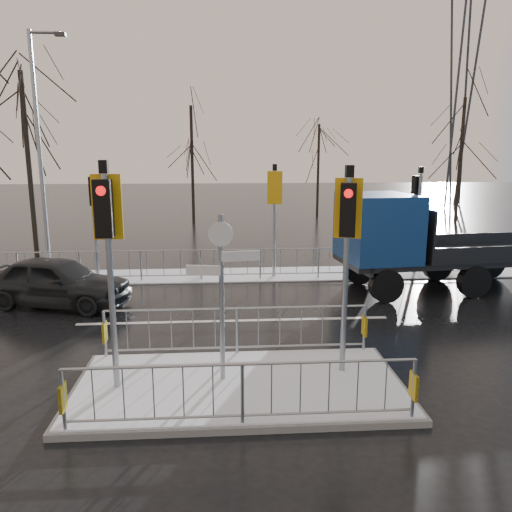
{
  "coord_description": "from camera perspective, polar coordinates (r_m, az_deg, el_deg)",
  "views": [
    {
      "loc": [
        -0.27,
        -8.44,
        4.29
      ],
      "look_at": [
        0.54,
        3.35,
        1.8
      ],
      "focal_mm": 35.0,
      "sensor_mm": 36.0,
      "label": 1
    }
  ],
  "objects": [
    {
      "name": "ground",
      "position": [
        9.47,
        -1.91,
        -15.04
      ],
      "size": [
        120.0,
        120.0,
        0.0
      ],
      "primitive_type": "plane",
      "color": "black",
      "rests_on": "ground"
    },
    {
      "name": "snow_verge",
      "position": [
        17.57,
        -2.92,
        -2.18
      ],
      "size": [
        30.0,
        2.0,
        0.04
      ],
      "primitive_type": "cube",
      "color": "white",
      "rests_on": "ground"
    },
    {
      "name": "lane_markings",
      "position": [
        9.18,
        -1.83,
        -15.96
      ],
      "size": [
        8.0,
        11.38,
        0.01
      ],
      "color": "silver",
      "rests_on": "ground"
    },
    {
      "name": "traffic_island",
      "position": [
        9.31,
        -2.0,
        -12.87
      ],
      "size": [
        6.0,
        3.04,
        4.15
      ],
      "color": "slate",
      "rests_on": "ground"
    },
    {
      "name": "far_kerb_fixtures",
      "position": [
        16.86,
        -1.92,
        0.71
      ],
      "size": [
        18.0,
        0.65,
        3.83
      ],
      "color": "gray",
      "rests_on": "ground"
    },
    {
      "name": "car_far_lane",
      "position": [
        15.08,
        -21.84,
        -2.72
      ],
      "size": [
        4.43,
        2.7,
        1.41
      ],
      "primitive_type": "imported",
      "rotation": [
        0.0,
        0.0,
        1.3
      ],
      "color": "black",
      "rests_on": "ground"
    },
    {
      "name": "flatbed_truck",
      "position": [
        15.98,
        16.69,
        1.76
      ],
      "size": [
        6.76,
        3.06,
        3.04
      ],
      "color": "black",
      "rests_on": "ground"
    },
    {
      "name": "tree_near_b",
      "position": [
        22.34,
        -24.85,
        13.04
      ],
      "size": [
        4.0,
        4.0,
        7.55
      ],
      "color": "black",
      "rests_on": "ground"
    },
    {
      "name": "tree_far_a",
      "position": [
        30.49,
        -7.36,
        12.82
      ],
      "size": [
        3.75,
        3.75,
        7.08
      ],
      "color": "black",
      "rests_on": "ground"
    },
    {
      "name": "tree_far_b",
      "position": [
        33.04,
        7.16,
        11.63
      ],
      "size": [
        3.25,
        3.25,
        6.14
      ],
      "color": "black",
      "rests_on": "ground"
    },
    {
      "name": "tree_far_c",
      "position": [
        32.73,
        22.49,
        12.53
      ],
      "size": [
        4.0,
        4.0,
        7.55
      ],
      "color": "black",
      "rests_on": "ground"
    },
    {
      "name": "street_lamp_left",
      "position": [
        18.97,
        -23.37,
        11.57
      ],
      "size": [
        1.25,
        0.18,
        8.2
      ],
      "color": "gray",
      "rests_on": "ground"
    },
    {
      "name": "pylon_wires",
      "position": [
        42.63,
        21.22,
        20.25
      ],
      "size": [
        70.0,
        2.38,
        19.97
      ],
      "color": "#2D3033",
      "rests_on": "ground"
    }
  ]
}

